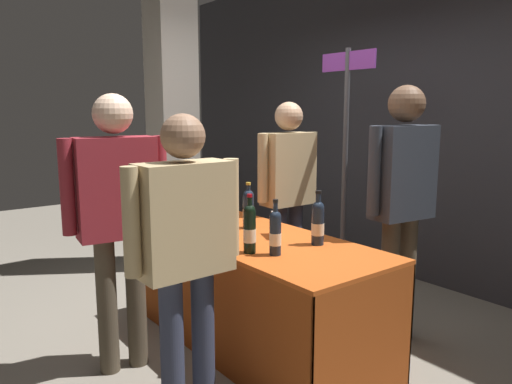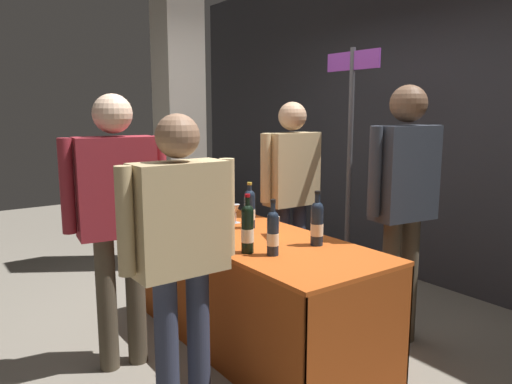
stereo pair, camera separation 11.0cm
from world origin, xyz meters
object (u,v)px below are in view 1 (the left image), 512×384
(wine_glass_near_vendor, at_px, (234,210))
(wine_glass_mid, at_px, (202,208))
(taster_foreground_right, at_px, (185,242))
(tasting_table, at_px, (256,269))
(booth_signpost, at_px, (345,147))
(display_bottle_0, at_px, (248,208))
(vendor_presenter, at_px, (288,184))
(concrete_pillar, at_px, (172,105))
(featured_wine_bottle, at_px, (275,232))

(wine_glass_near_vendor, distance_m, wine_glass_mid, 0.24)
(wine_glass_near_vendor, xyz_separation_m, taster_foreground_right, (0.83, -0.88, 0.08))
(tasting_table, distance_m, wine_glass_mid, 0.67)
(tasting_table, height_order, wine_glass_mid, wine_glass_mid)
(booth_signpost, bearing_deg, display_bottle_0, -85.57)
(wine_glass_mid, xyz_separation_m, taster_foreground_right, (1.01, -0.71, 0.08))
(vendor_presenter, bearing_deg, concrete_pillar, -79.75)
(concrete_pillar, bearing_deg, wine_glass_near_vendor, -12.48)
(wine_glass_near_vendor, xyz_separation_m, vendor_presenter, (-0.06, 0.59, 0.13))
(vendor_presenter, bearing_deg, taster_foreground_right, 32.41)
(tasting_table, bearing_deg, wine_glass_mid, -174.89)
(taster_foreground_right, bearing_deg, concrete_pillar, 62.34)
(display_bottle_0, height_order, wine_glass_mid, display_bottle_0)
(display_bottle_0, xyz_separation_m, taster_foreground_right, (0.64, -0.87, 0.04))
(booth_signpost, bearing_deg, wine_glass_near_vendor, -95.49)
(wine_glass_near_vendor, bearing_deg, tasting_table, -15.10)
(concrete_pillar, height_order, display_bottle_0, concrete_pillar)
(booth_signpost, bearing_deg, featured_wine_bottle, -62.60)
(concrete_pillar, distance_m, tasting_table, 2.29)
(display_bottle_0, bearing_deg, wine_glass_near_vendor, 178.29)
(wine_glass_mid, distance_m, vendor_presenter, 0.77)
(wine_glass_mid, xyz_separation_m, booth_signpost, (0.28, 1.24, 0.41))
(wine_glass_near_vendor, bearing_deg, display_bottle_0, -1.71)
(tasting_table, relative_size, wine_glass_near_vendor, 13.58)
(wine_glass_near_vendor, xyz_separation_m, wine_glass_mid, (-0.18, -0.16, 0.00))
(display_bottle_0, bearing_deg, taster_foreground_right, -53.51)
(vendor_presenter, xyz_separation_m, taster_foreground_right, (0.89, -1.46, -0.05))
(display_bottle_0, xyz_separation_m, wine_glass_mid, (-0.36, -0.16, -0.04))
(featured_wine_bottle, distance_m, booth_signpost, 1.57)
(concrete_pillar, height_order, booth_signpost, concrete_pillar)
(concrete_pillar, relative_size, wine_glass_mid, 23.27)
(wine_glass_near_vendor, relative_size, wine_glass_mid, 0.99)
(tasting_table, xyz_separation_m, booth_signpost, (-0.31, 1.19, 0.74))
(tasting_table, xyz_separation_m, vendor_presenter, (-0.47, 0.70, 0.46))
(tasting_table, height_order, taster_foreground_right, taster_foreground_right)
(wine_glass_mid, bearing_deg, booth_signpost, 77.35)
(wine_glass_mid, relative_size, booth_signpost, 0.07)
(tasting_table, height_order, featured_wine_bottle, featured_wine_bottle)
(featured_wine_bottle, xyz_separation_m, vendor_presenter, (-0.86, 0.86, 0.10))
(display_bottle_0, bearing_deg, wine_glass_mid, -156.45)
(wine_glass_near_vendor, bearing_deg, featured_wine_bottle, -18.84)
(concrete_pillar, relative_size, wine_glass_near_vendor, 23.41)
(concrete_pillar, distance_m, booth_signpost, 1.84)
(concrete_pillar, height_order, wine_glass_mid, concrete_pillar)
(tasting_table, xyz_separation_m, display_bottle_0, (-0.22, 0.11, 0.37))
(taster_foreground_right, bearing_deg, booth_signpost, 19.93)
(wine_glass_mid, distance_m, taster_foreground_right, 1.24)
(concrete_pillar, distance_m, taster_foreground_right, 2.76)
(vendor_presenter, distance_m, booth_signpost, 0.59)
(tasting_table, xyz_separation_m, taster_foreground_right, (0.42, -0.77, 0.41))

